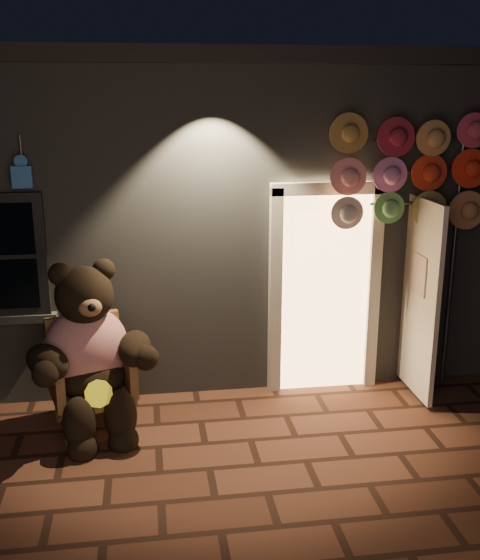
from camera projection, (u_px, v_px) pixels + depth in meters
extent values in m
plane|color=#583021|center=(210.00, 469.00, 5.49)|extent=(60.00, 60.00, 0.00)
cube|color=slate|center=(179.00, 200.00, 8.84)|extent=(7.00, 5.00, 3.30)
cube|color=black|center=(175.00, 66.00, 8.37)|extent=(7.30, 5.30, 0.16)
cube|color=#FFBD72|center=(324.00, 292.00, 6.80)|extent=(0.92, 0.10, 2.10)
cube|color=beige|center=(275.00, 295.00, 6.69)|extent=(0.12, 0.12, 2.20)
cube|color=beige|center=(373.00, 291.00, 6.83)|extent=(0.12, 0.12, 2.20)
cube|color=beige|center=(328.00, 188.00, 6.46)|extent=(1.16, 0.12, 0.12)
cube|color=beige|center=(421.00, 299.00, 6.56)|extent=(0.05, 0.80, 2.00)
cube|color=#3470B7|center=(22.00, 177.00, 5.96)|extent=(0.18, 0.07, 0.20)
cylinder|color=#59595E|center=(21.00, 149.00, 5.95)|extent=(0.02, 0.02, 0.25)
cube|color=olive|center=(93.00, 394.00, 6.05)|extent=(0.83, 0.79, 0.10)
cube|color=olive|center=(84.00, 349.00, 6.21)|extent=(0.68, 0.26, 0.68)
cube|color=olive|center=(56.00, 381.00, 5.85)|extent=(0.23, 0.58, 0.39)
cube|color=olive|center=(126.00, 369.00, 6.10)|extent=(0.23, 0.58, 0.39)
cylinder|color=olive|center=(67.00, 433.00, 5.75)|extent=(0.05, 0.05, 0.31)
cylinder|color=olive|center=(132.00, 420.00, 5.98)|extent=(0.05, 0.05, 0.31)
cylinder|color=olive|center=(57.00, 407.00, 6.23)|extent=(0.05, 0.05, 0.31)
cylinder|color=olive|center=(118.00, 396.00, 6.45)|extent=(0.05, 0.05, 0.31)
ellipsoid|color=red|center=(87.00, 349.00, 5.98)|extent=(0.91, 0.80, 0.81)
ellipsoid|color=black|center=(90.00, 377.00, 5.97)|extent=(0.76, 0.69, 0.38)
sphere|color=black|center=(84.00, 295.00, 5.79)|extent=(0.64, 0.64, 0.52)
sphere|color=black|center=(60.00, 274.00, 5.69)|extent=(0.20, 0.20, 0.20)
sphere|color=black|center=(104.00, 270.00, 5.84)|extent=(0.20, 0.20, 0.20)
ellipsoid|color=#916542|center=(90.00, 308.00, 5.59)|extent=(0.23, 0.19, 0.16)
ellipsoid|color=black|center=(47.00, 362.00, 5.61)|extent=(0.55, 0.60, 0.29)
ellipsoid|color=black|center=(135.00, 348.00, 5.91)|extent=(0.33, 0.55, 0.29)
ellipsoid|color=black|center=(79.00, 424.00, 5.67)|extent=(0.29, 0.29, 0.50)
ellipsoid|color=black|center=(121.00, 416.00, 5.82)|extent=(0.29, 0.29, 0.50)
sphere|color=black|center=(83.00, 448.00, 5.67)|extent=(0.27, 0.27, 0.27)
sphere|color=black|center=(124.00, 440.00, 5.81)|extent=(0.27, 0.27, 0.27)
cylinder|color=yellow|center=(99.00, 394.00, 5.68)|extent=(0.27, 0.16, 0.24)
cylinder|color=#59595E|center=(453.00, 256.00, 6.79)|extent=(0.04, 0.04, 2.81)
cylinder|color=#59595E|center=(435.00, 139.00, 6.40)|extent=(1.25, 0.03, 0.03)
cylinder|color=#59595E|center=(432.00, 171.00, 6.49)|extent=(1.25, 0.03, 0.03)
cylinder|color=#59595E|center=(430.00, 203.00, 6.57)|extent=(1.25, 0.03, 0.03)
cylinder|color=#A87B3E|center=(350.00, 135.00, 6.21)|extent=(0.35, 0.11, 0.36)
cylinder|color=#A32336|center=(393.00, 135.00, 6.24)|extent=(0.35, 0.11, 0.36)
cylinder|color=tan|center=(436.00, 135.00, 6.27)|extent=(0.35, 0.11, 0.36)
cylinder|color=#D94562|center=(473.00, 134.00, 6.38)|extent=(0.35, 0.11, 0.36)
cylinder|color=pink|center=(349.00, 174.00, 6.28)|extent=(0.35, 0.11, 0.36)
cylinder|color=pink|center=(392.00, 174.00, 6.31)|extent=(0.35, 0.11, 0.36)
cylinder|color=red|center=(430.00, 172.00, 6.42)|extent=(0.35, 0.11, 0.36)
cylinder|color=#FF331B|center=(471.00, 172.00, 6.45)|extent=(0.35, 0.11, 0.36)
cylinder|color=#FBE0CF|center=(348.00, 212.00, 6.35)|extent=(0.35, 0.11, 0.36)
cylinder|color=#64AA63|center=(387.00, 210.00, 6.46)|extent=(0.35, 0.11, 0.36)
cylinder|color=#9F8C49|center=(428.00, 209.00, 6.49)|extent=(0.35, 0.11, 0.36)
cylinder|color=#C47C50|center=(469.00, 209.00, 6.52)|extent=(0.35, 0.11, 0.36)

